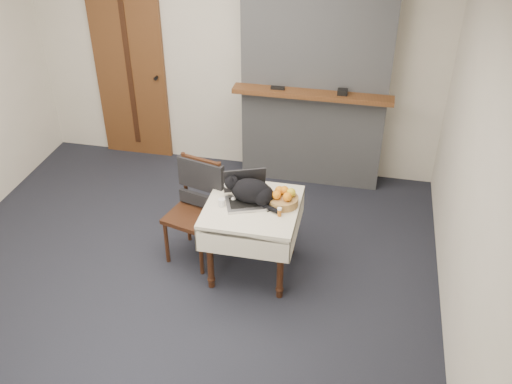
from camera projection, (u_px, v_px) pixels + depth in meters
ground at (184, 270)px, 5.15m from camera, size 4.50×4.50×0.00m
room_shell at (186, 65)px, 4.56m from camera, size 4.52×4.01×2.61m
door at (131, 74)px, 6.43m from camera, size 0.82×0.10×2.00m
chimney at (316, 67)px, 5.79m from camera, size 1.62×0.48×2.60m
side_table at (252, 216)px, 4.84m from camera, size 0.78×0.78×0.70m
laptop at (246, 194)px, 4.80m from camera, size 0.44×0.41×0.27m
cat at (252, 191)px, 4.76m from camera, size 0.50×0.27×0.25m
cream_jar at (222, 202)px, 4.75m from camera, size 0.06×0.06×0.07m
pill_bottle at (279, 212)px, 4.63m from camera, size 0.04×0.04×0.08m
fruit_basket at (283, 198)px, 4.76m from camera, size 0.26×0.26×0.15m
desk_clutter at (280, 204)px, 4.79m from camera, size 0.13×0.09×0.01m
chair at (198, 196)px, 5.05m from camera, size 0.53×0.52×0.96m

